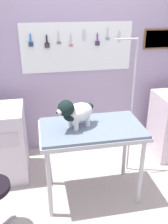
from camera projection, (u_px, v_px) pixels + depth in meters
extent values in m
cube|color=#B3A9A0|center=(103.00, 207.00, 2.66)|extent=(4.40, 4.00, 0.04)
cube|color=#A392B2|center=(81.00, 69.00, 3.32)|extent=(4.00, 0.06, 2.30)
cube|color=white|center=(77.00, 47.00, 3.16)|extent=(1.41, 0.02, 0.61)
cylinder|color=gray|center=(30.00, 33.00, 2.97)|extent=(0.01, 0.02, 0.01)
cylinder|color=blue|center=(30.00, 38.00, 2.99)|extent=(0.02, 0.02, 0.09)
cube|color=blue|center=(31.00, 44.00, 3.02)|extent=(0.06, 0.02, 0.06)
cube|color=#333338|center=(31.00, 44.00, 3.00)|extent=(0.05, 0.01, 0.05)
cylinder|color=gray|center=(46.00, 34.00, 3.01)|extent=(0.01, 0.02, 0.01)
cylinder|color=black|center=(47.00, 39.00, 3.03)|extent=(0.02, 0.02, 0.09)
cube|color=black|center=(47.00, 45.00, 3.06)|extent=(0.06, 0.02, 0.06)
cube|color=#333338|center=(47.00, 46.00, 3.04)|extent=(0.05, 0.01, 0.05)
cylinder|color=gray|center=(58.00, 31.00, 3.02)|extent=(0.01, 0.02, 0.01)
cube|color=silver|center=(58.00, 37.00, 3.04)|extent=(0.01, 0.00, 0.11)
cube|color=silver|center=(59.00, 37.00, 3.04)|extent=(0.01, 0.00, 0.11)
torus|color=black|center=(58.00, 43.00, 3.07)|extent=(0.03, 0.01, 0.03)
torus|color=black|center=(60.00, 43.00, 3.07)|extent=(0.03, 0.01, 0.03)
cylinder|color=gray|center=(71.00, 33.00, 3.06)|extent=(0.01, 0.02, 0.01)
cube|color=silver|center=(70.00, 39.00, 3.08)|extent=(0.01, 0.00, 0.11)
cube|color=silver|center=(71.00, 39.00, 3.08)|extent=(0.01, 0.00, 0.11)
torus|color=red|center=(70.00, 45.00, 3.11)|extent=(0.03, 0.01, 0.03)
torus|color=red|center=(72.00, 45.00, 3.12)|extent=(0.03, 0.01, 0.03)
cylinder|color=gray|center=(84.00, 29.00, 3.07)|extent=(0.01, 0.02, 0.01)
cube|color=silver|center=(84.00, 36.00, 3.09)|extent=(0.03, 0.01, 0.13)
cylinder|color=gray|center=(97.00, 33.00, 3.12)|extent=(0.01, 0.02, 0.01)
cylinder|color=#6B3F99|center=(97.00, 37.00, 3.13)|extent=(0.02, 0.02, 0.09)
cube|color=#6B3F99|center=(97.00, 43.00, 3.16)|extent=(0.06, 0.02, 0.06)
cube|color=#333338|center=(98.00, 43.00, 3.15)|extent=(0.05, 0.01, 0.05)
cylinder|color=gray|center=(108.00, 27.00, 3.12)|extent=(0.01, 0.02, 0.01)
cube|color=silver|center=(107.00, 33.00, 3.13)|extent=(0.01, 0.00, 0.11)
cube|color=silver|center=(108.00, 33.00, 3.14)|extent=(0.01, 0.00, 0.11)
torus|color=#3865BF|center=(107.00, 39.00, 3.16)|extent=(0.03, 0.01, 0.03)
torus|color=#3865BF|center=(109.00, 39.00, 3.17)|extent=(0.03, 0.01, 0.03)
cylinder|color=gray|center=(119.00, 31.00, 3.16)|extent=(0.01, 0.02, 0.01)
cube|color=silver|center=(119.00, 37.00, 3.19)|extent=(0.03, 0.01, 0.13)
cube|color=brown|center=(159.00, 39.00, 3.31)|extent=(0.43, 0.02, 0.26)
cube|color=#9F7E47|center=(159.00, 39.00, 3.31)|extent=(0.39, 0.01, 0.22)
cylinder|color=#B7B7BC|center=(49.00, 185.00, 2.37)|extent=(0.04, 0.04, 0.78)
cylinder|color=#B7B7BC|center=(141.00, 173.00, 2.53)|extent=(0.04, 0.04, 0.78)
cylinder|color=#B7B7BC|center=(46.00, 156.00, 2.81)|extent=(0.04, 0.04, 0.78)
cylinder|color=#B7B7BC|center=(125.00, 147.00, 2.97)|extent=(0.04, 0.04, 0.78)
cube|color=#B7B7BC|center=(92.00, 130.00, 2.50)|extent=(1.04, 0.61, 0.03)
cube|color=slate|center=(92.00, 128.00, 2.49)|extent=(1.01, 0.59, 0.03)
cylinder|color=#B7B7BC|center=(127.00, 169.00, 3.21)|extent=(0.11, 0.11, 0.01)
cylinder|color=#B7B7BC|center=(132.00, 111.00, 2.87)|extent=(0.02, 0.02, 1.64)
cylinder|color=#B7B7BC|center=(127.00, 39.00, 2.52)|extent=(0.24, 0.02, 0.02)
cylinder|color=white|center=(76.00, 125.00, 2.39)|extent=(0.05, 0.05, 0.10)
cylinder|color=white|center=(70.00, 122.00, 2.46)|extent=(0.05, 0.05, 0.10)
cylinder|color=white|center=(88.00, 121.00, 2.48)|extent=(0.05, 0.05, 0.10)
cylinder|color=white|center=(82.00, 118.00, 2.54)|extent=(0.05, 0.05, 0.10)
ellipsoid|color=white|center=(79.00, 112.00, 2.42)|extent=(0.37, 0.32, 0.18)
ellipsoid|color=black|center=(70.00, 116.00, 2.36)|extent=(0.16, 0.17, 0.10)
sphere|color=black|center=(66.00, 108.00, 2.30)|extent=(0.16, 0.16, 0.16)
ellipsoid|color=white|center=(60.00, 112.00, 2.27)|extent=(0.09, 0.09, 0.05)
sphere|color=black|center=(57.00, 113.00, 2.25)|extent=(0.02, 0.02, 0.02)
ellipsoid|color=black|center=(72.00, 109.00, 2.26)|extent=(0.06, 0.05, 0.09)
ellipsoid|color=black|center=(63.00, 105.00, 2.35)|extent=(0.06, 0.05, 0.09)
sphere|color=black|center=(90.00, 106.00, 2.50)|extent=(0.07, 0.07, 0.07)
cube|color=#9E9EA3|center=(7.00, 222.00, 2.44)|extent=(0.16, 0.16, 0.02)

